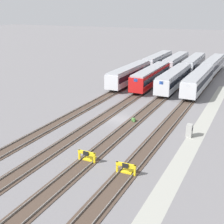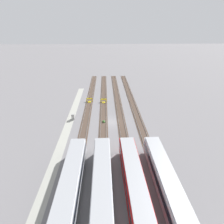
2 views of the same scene
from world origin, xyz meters
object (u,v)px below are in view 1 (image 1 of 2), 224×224
Objects in this scene: weed_clump at (134,120)px; subway_car_back_row_leftmost at (198,81)px; subway_car_front_row_left_inner at (174,78)px; subway_car_back_row_rightmost at (176,62)px; subway_car_front_row_right_inner at (151,76)px; bumper_stop_nearest_track at (127,168)px; subway_car_front_row_centre at (213,65)px; subway_car_front_row_rightmost at (158,61)px; subway_car_front_row_leftmost at (130,74)px; electrical_cabinet at (189,131)px; subway_car_back_row_centre at (194,64)px; bumper_stop_near_inner_track at (88,156)px.

subway_car_back_row_leftmost is at bearing -12.71° from weed_clump.
subway_car_front_row_left_inner is 19.53m from subway_car_back_row_rightmost.
subway_car_front_row_right_inner is 35.93m from bumper_stop_nearest_track.
subway_car_front_row_rightmost is at bearing 87.81° from subway_car_front_row_centre.
subway_car_back_row_rightmost is at bearing -14.15° from subway_car_front_row_leftmost.
subway_car_front_row_centre is at bearing -26.58° from subway_car_front_row_right_inner.
weed_clump is (-40.18, -9.31, -1.80)m from subway_car_front_row_rightmost.
subway_car_front_row_leftmost is at bearing 90.00° from subway_car_front_row_left_inner.
subway_car_back_row_rightmost is at bearing 6.48° from weed_clump.
bumper_stop_nearest_track is at bearing 163.53° from electrical_cabinet.
subway_car_back_row_centre is (18.78, -4.66, 0.00)m from subway_car_front_row_right_inner.
subway_car_back_row_rightmost is (0.18, 4.58, 0.00)m from subway_car_back_row_centre.
bumper_stop_near_inner_track is at bearing 172.21° from subway_car_back_row_leftmost.
subway_car_back_row_rightmost is at bearing 13.80° from subway_car_front_row_left_inner.
subway_car_front_row_centre is 41.81m from electrical_cabinet.
subway_car_front_row_right_inner is at bearing 90.00° from subway_car_front_row_left_inner.
bumper_stop_nearest_track is at bearing -179.96° from subway_car_front_row_centre.
subway_car_back_row_rightmost is 40.26m from weed_clump.
bumper_stop_near_inner_track is (-53.20, -9.40, -1.53)m from subway_car_front_row_rightmost.
subway_car_back_row_centre is 8.99× the size of bumper_stop_nearest_track.
subway_car_front_row_rightmost is at bearing 14.64° from bumper_stop_nearest_track.
bumper_stop_near_inner_track is (-34.01, -9.40, -1.53)m from subway_car_front_row_leftmost.
subway_car_front_row_left_inner is 18.78m from subway_car_back_row_centre.
subway_car_back_row_rightmost reaches higher than bumper_stop_nearest_track.
subway_car_front_row_right_inner is at bearing 12.42° from weed_clump.
subway_car_front_row_right_inner is 21.57m from weed_clump.
bumper_stop_nearest_track is at bearing -174.96° from subway_car_back_row_centre.
subway_car_front_row_centre is 39.97m from weed_clump.
subway_car_front_row_rightmost is at bearing 26.18° from subway_car_front_row_left_inner.
subway_car_back_row_centre is at bearing -0.06° from weed_clump.
subway_car_back_row_leftmost is at bearing -90.00° from subway_car_front_row_leftmost.
weed_clump is at bearing -156.06° from subway_car_front_row_leftmost.
subway_car_front_row_centre and subway_car_back_row_leftmost have the same top height.
weed_clump is (13.66, 4.75, -0.27)m from bumper_stop_nearest_track.
subway_car_back_row_centre is 42.58m from electrical_cabinet.
subway_car_back_row_centre reaches higher than bumper_stop_nearest_track.
weed_clump is at bearing -166.95° from subway_car_front_row_rightmost.
bumper_stop_nearest_track is at bearing -164.87° from subway_car_front_row_right_inner.
subway_car_front_row_rightmost is 1.00× the size of subway_car_back_row_centre.
weed_clump is at bearing -167.58° from subway_car_front_row_right_inner.
subway_car_front_row_leftmost is 8.97× the size of bumper_stop_nearest_track.
weed_clump is at bearing -173.52° from subway_car_back_row_rightmost.
subway_car_front_row_right_inner reaches higher than bumper_stop_near_inner_track.
subway_car_front_row_centre and subway_car_back_row_rightmost have the same top height.
subway_car_front_row_rightmost is 55.67m from bumper_stop_nearest_track.
subway_car_front_row_rightmost is at bearing 22.55° from electrical_cabinet.
subway_car_back_row_rightmost is 19.62× the size of weed_clump.
subway_car_front_row_left_inner reaches higher than bumper_stop_nearest_track.
electrical_cabinet is at bearing -36.37° from bumper_stop_near_inner_track.
subway_car_front_row_right_inner is (0.00, 4.74, 0.00)m from subway_car_front_row_left_inner.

